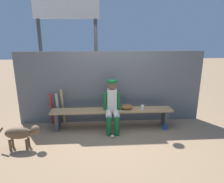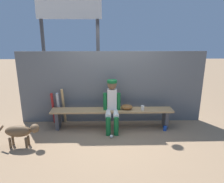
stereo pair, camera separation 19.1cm
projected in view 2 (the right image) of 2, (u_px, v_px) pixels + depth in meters
ground_plane at (112, 128)px, 4.95m from camera, size 30.00×30.00×0.00m
chainlink_fence at (112, 88)px, 5.09m from camera, size 4.67×0.03×1.83m
dugout_bench at (112, 113)px, 4.84m from camera, size 2.92×0.36×0.48m
player_seated at (112, 104)px, 4.66m from camera, size 0.41×0.55×1.20m
baseball_glove at (127, 107)px, 4.81m from camera, size 0.28×0.20×0.12m
bat_wood_tan at (64, 106)px, 5.07m from camera, size 0.08×0.22×0.94m
bat_aluminum_silver at (59, 108)px, 5.05m from camera, size 0.07×0.20×0.84m
bat_aluminum_red at (53, 108)px, 5.08m from camera, size 0.08×0.15×0.82m
baseball at (111, 136)px, 4.44m from camera, size 0.07×0.07×0.07m
cup_on_ground at (165, 128)px, 4.78m from camera, size 0.08×0.08×0.11m
cup_on_bench at (143, 108)px, 4.77m from camera, size 0.08×0.08×0.11m
scoreboard at (71, 17)px, 5.53m from camera, size 2.07×0.27×3.85m
dog at (21, 131)px, 4.02m from camera, size 0.84×0.20×0.49m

